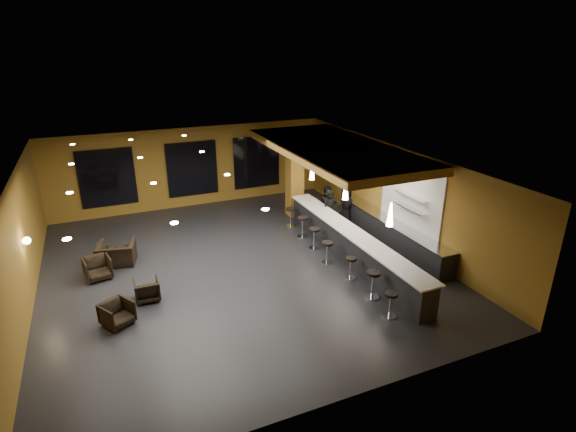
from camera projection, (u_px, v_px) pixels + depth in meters
name	position (u px, v px, depth m)	size (l,w,h in m)	color
floor	(239.00, 268.00, 14.81)	(12.00, 13.00, 0.10)	black
ceiling	(234.00, 162.00, 13.50)	(12.00, 13.00, 0.10)	black
wall_back	(192.00, 167.00, 19.75)	(12.00, 0.10, 3.50)	brown
wall_front	(339.00, 333.00, 8.56)	(12.00, 0.10, 3.50)	brown
wall_left	(18.00, 251.00, 11.91)	(0.10, 13.00, 3.50)	brown
wall_right	(395.00, 193.00, 16.40)	(0.10, 13.00, 3.50)	brown
wood_soffit	(334.00, 149.00, 15.91)	(3.60, 8.00, 0.28)	olive
window_left	(107.00, 178.00, 18.37)	(2.20, 0.06, 2.40)	black
window_center	(192.00, 169.00, 19.67)	(2.20, 0.06, 2.40)	black
window_right	(257.00, 162.00, 20.79)	(2.20, 0.06, 2.40)	black
tile_backsplash	(411.00, 195.00, 15.42)	(0.06, 3.20, 2.40)	white
bar_counter	(351.00, 246.00, 15.11)	(0.60, 8.00, 1.00)	black
bar_top	(351.00, 232.00, 14.92)	(0.78, 8.10, 0.05)	white
prep_counter	(391.00, 233.00, 16.31)	(0.70, 6.00, 0.86)	black
prep_top	(392.00, 221.00, 16.14)	(0.72, 6.00, 0.03)	silver
wall_shelf_lower	(410.00, 208.00, 15.35)	(0.30, 1.50, 0.03)	silver
wall_shelf_upper	(411.00, 196.00, 15.18)	(0.30, 1.50, 0.03)	silver
column	(295.00, 175.00, 18.58)	(0.60, 0.60, 3.50)	olive
wall_sconce	(27.00, 241.00, 12.38)	(0.22, 0.22, 0.22)	#FFE5B2
pendant_0	(390.00, 214.00, 12.73)	(0.20, 0.20, 0.70)	white
pendant_1	(346.00, 189.00, 14.86)	(0.20, 0.20, 0.70)	white
pendant_2	(312.00, 171.00, 17.00)	(0.20, 0.20, 0.70)	white
staff_a	(330.00, 211.00, 17.22)	(0.61, 0.40, 1.68)	black
staff_b	(328.00, 205.00, 18.07)	(0.76, 0.59, 1.57)	black
staff_c	(346.00, 205.00, 17.99)	(0.77, 0.50, 1.57)	black
armchair_a	(117.00, 314.00, 11.67)	(0.70, 0.72, 0.66)	black
armchair_b	(147.00, 290.00, 12.81)	(0.68, 0.70, 0.63)	black
armchair_c	(98.00, 268.00, 13.94)	(0.76, 0.78, 0.71)	black
armchair_d	(117.00, 253.00, 14.84)	(1.19, 1.04, 0.77)	black
bar_stool_0	(391.00, 301.00, 11.96)	(0.37, 0.37, 0.73)	silver
bar_stool_1	(373.00, 281.00, 12.83)	(0.42, 0.42, 0.83)	silver
bar_stool_2	(351.00, 265.00, 13.91)	(0.36, 0.36, 0.71)	silver
bar_stool_3	(327.00, 250.00, 14.87)	(0.38, 0.38, 0.76)	silver
bar_stool_4	(314.00, 236.00, 15.92)	(0.39, 0.39, 0.77)	silver
bar_stool_5	(303.00, 224.00, 16.84)	(0.41, 0.41, 0.80)	silver
bar_stool_6	(291.00, 215.00, 17.84)	(0.39, 0.39, 0.77)	silver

